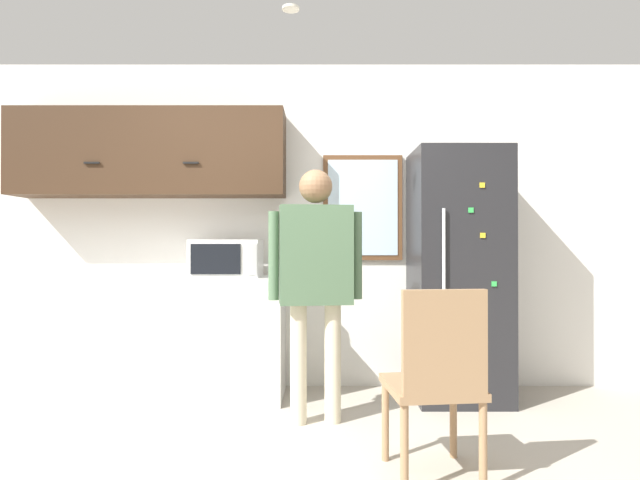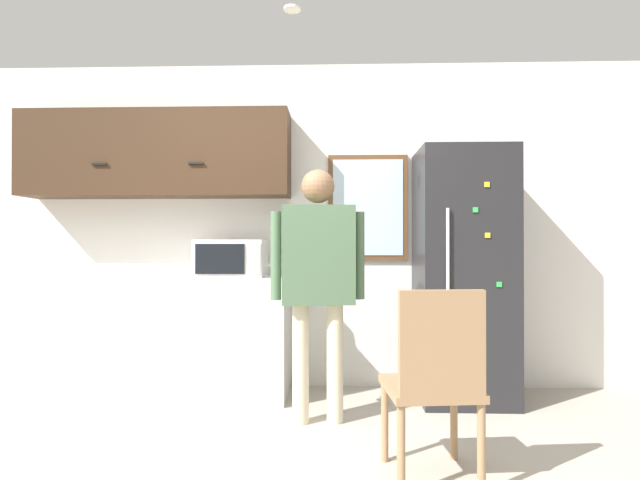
{
  "view_description": "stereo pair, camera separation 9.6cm",
  "coord_description": "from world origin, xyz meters",
  "px_view_note": "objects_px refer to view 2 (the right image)",
  "views": [
    {
      "loc": [
        0.25,
        -2.27,
        1.19
      ],
      "look_at": [
        0.24,
        1.05,
        1.22
      ],
      "focal_mm": 28.0,
      "sensor_mm": 36.0,
      "label": 1
    },
    {
      "loc": [
        0.35,
        -2.27,
        1.19
      ],
      "look_at": [
        0.24,
        1.05,
        1.22
      ],
      "focal_mm": 28.0,
      "sensor_mm": 36.0,
      "label": 2
    }
  ],
  "objects_px": {
    "chair": "(435,376)",
    "microwave": "(231,258)",
    "person": "(318,267)",
    "refrigerator": "(463,275)"
  },
  "relations": [
    {
      "from": "chair",
      "to": "microwave",
      "type": "bearing_deg",
      "value": -52.16
    },
    {
      "from": "person",
      "to": "refrigerator",
      "type": "distance_m",
      "value": 1.22
    },
    {
      "from": "refrigerator",
      "to": "microwave",
      "type": "bearing_deg",
      "value": -179.94
    },
    {
      "from": "microwave",
      "to": "person",
      "type": "relative_size",
      "value": 0.31
    },
    {
      "from": "microwave",
      "to": "chair",
      "type": "distance_m",
      "value": 1.96
    },
    {
      "from": "microwave",
      "to": "chair",
      "type": "height_order",
      "value": "microwave"
    },
    {
      "from": "microwave",
      "to": "refrigerator",
      "type": "height_order",
      "value": "refrigerator"
    },
    {
      "from": "microwave",
      "to": "refrigerator",
      "type": "distance_m",
      "value": 1.79
    },
    {
      "from": "person",
      "to": "refrigerator",
      "type": "xyz_separation_m",
      "value": [
        1.09,
        0.53,
        -0.08
      ]
    },
    {
      "from": "microwave",
      "to": "person",
      "type": "distance_m",
      "value": 0.87
    }
  ]
}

